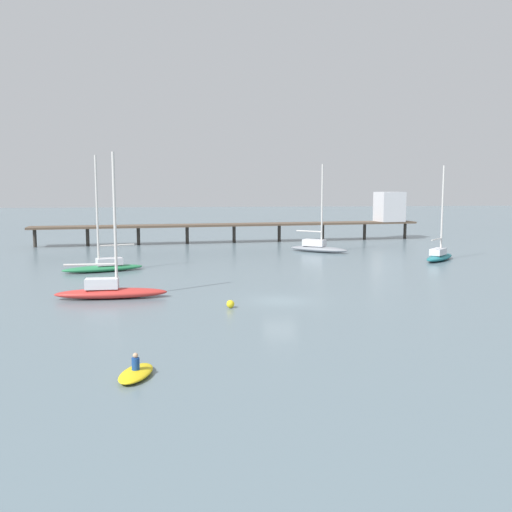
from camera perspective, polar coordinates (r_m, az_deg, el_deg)
name	(u,v)px	position (r m, az deg, el deg)	size (l,w,h in m)	color
ground_plane	(280,301)	(43.40, 2.43, -4.52)	(400.00, 400.00, 0.00)	slate
pier	(314,216)	(91.45, 5.82, 4.03)	(60.19, 11.18, 7.74)	brown
sailboat_gray	(318,246)	(75.80, 6.20, 0.97)	(7.64, 6.48, 11.54)	gray
sailboat_teal	(439,254)	(70.00, 17.88, 0.14)	(6.06, 6.26, 11.06)	#1E727A
sailboat_green	(104,265)	(60.14, -14.98, -0.85)	(8.33, 4.54, 11.77)	#287F4C
sailboat_red	(110,289)	(45.66, -14.44, -3.24)	(8.65, 2.18, 11.27)	red
dinghy_yellow	(136,373)	(27.06, -11.95, -11.37)	(1.99, 3.13, 1.14)	yellow
mooring_buoy_near	(230,304)	(40.90, -2.58, -4.83)	(0.57, 0.57, 0.57)	yellow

